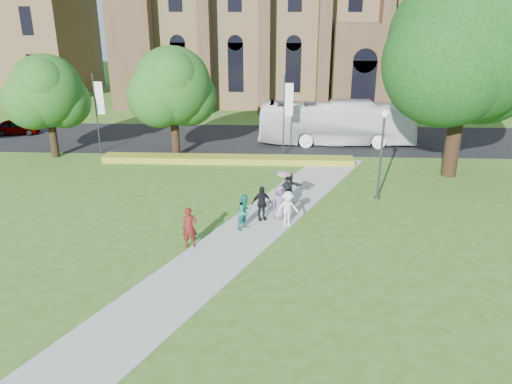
# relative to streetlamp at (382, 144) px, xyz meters

# --- Properties ---
(ground) EXTENTS (160.00, 160.00, 0.00)m
(ground) POSITION_rel_streetlamp_xyz_m (-7.50, -6.50, -3.30)
(ground) COLOR #355E1C
(ground) RESTS_ON ground
(road) EXTENTS (160.00, 10.00, 0.02)m
(road) POSITION_rel_streetlamp_xyz_m (-7.50, 13.50, -3.29)
(road) COLOR black
(road) RESTS_ON ground
(footpath) EXTENTS (15.58, 28.54, 0.04)m
(footpath) POSITION_rel_streetlamp_xyz_m (-7.50, -5.50, -3.28)
(footpath) COLOR #B2B2A8
(footpath) RESTS_ON ground
(flower_hedge) EXTENTS (18.00, 1.40, 0.45)m
(flower_hedge) POSITION_rel_streetlamp_xyz_m (-9.50, 6.70, -3.07)
(flower_hedge) COLOR gold
(flower_hedge) RESTS_ON ground
(streetlamp) EXTENTS (0.44, 0.44, 5.24)m
(streetlamp) POSITION_rel_streetlamp_xyz_m (0.00, 0.00, 0.00)
(streetlamp) COLOR #38383D
(streetlamp) RESTS_ON ground
(large_tree) EXTENTS (9.60, 9.60, 13.20)m
(large_tree) POSITION_rel_streetlamp_xyz_m (5.50, 4.50, 5.07)
(large_tree) COLOR #332114
(large_tree) RESTS_ON ground
(street_tree_0) EXTENTS (5.20, 5.20, 7.50)m
(street_tree_0) POSITION_rel_streetlamp_xyz_m (-22.50, 7.50, 1.58)
(street_tree_0) COLOR #332114
(street_tree_0) RESTS_ON ground
(street_tree_1) EXTENTS (5.60, 5.60, 8.05)m
(street_tree_1) POSITION_rel_streetlamp_xyz_m (-13.50, 8.00, 1.93)
(street_tree_1) COLOR #332114
(street_tree_1) RESTS_ON ground
(banner_pole_0) EXTENTS (0.70, 0.10, 6.00)m
(banner_pole_0) POSITION_rel_streetlamp_xyz_m (-5.39, 8.70, 0.09)
(banner_pole_0) COLOR #38383D
(banner_pole_0) RESTS_ON ground
(banner_pole_1) EXTENTS (0.70, 0.10, 6.00)m
(banner_pole_1) POSITION_rel_streetlamp_xyz_m (-19.39, 8.70, 0.09)
(banner_pole_1) COLOR #38383D
(banner_pole_1) RESTS_ON ground
(tour_coach) EXTENTS (12.47, 3.02, 3.47)m
(tour_coach) POSITION_rel_streetlamp_xyz_m (-1.28, 12.11, -1.54)
(tour_coach) COLOR silver
(tour_coach) RESTS_ON road
(car_0) EXTENTS (4.00, 2.06, 1.30)m
(car_0) POSITION_rel_streetlamp_xyz_m (-28.77, 14.05, -2.63)
(car_0) COLOR gray
(car_0) RESTS_ON road
(pedestrian_0) EXTENTS (0.79, 0.61, 1.93)m
(pedestrian_0) POSITION_rel_streetlamp_xyz_m (-9.89, -6.76, -2.29)
(pedestrian_0) COLOR #5C1515
(pedestrian_0) RESTS_ON footpath
(pedestrian_1) EXTENTS (1.11, 1.14, 1.85)m
(pedestrian_1) POSITION_rel_streetlamp_xyz_m (-7.46, -4.69, -2.33)
(pedestrian_1) COLOR #167267
(pedestrian_1) RESTS_ON footpath
(pedestrian_2) EXTENTS (1.35, 1.09, 1.83)m
(pedestrian_2) POSITION_rel_streetlamp_xyz_m (-5.32, -4.09, -2.34)
(pedestrian_2) COLOR white
(pedestrian_2) RESTS_ON footpath
(pedestrian_3) EXTENTS (1.18, 0.87, 1.86)m
(pedestrian_3) POSITION_rel_streetlamp_xyz_m (-6.68, -3.48, -2.33)
(pedestrian_3) COLOR black
(pedestrian_3) RESTS_ON footpath
(pedestrian_4) EXTENTS (1.07, 0.97, 1.84)m
(pedestrian_4) POSITION_rel_streetlamp_xyz_m (-5.72, -3.25, -2.34)
(pedestrian_4) COLOR slate
(pedestrian_4) RESTS_ON footpath
(pedestrian_5) EXTENTS (1.66, 1.62, 1.90)m
(pedestrian_5) POSITION_rel_streetlamp_xyz_m (-5.24, -1.23, -2.31)
(pedestrian_5) COLOR #222529
(pedestrian_5) RESTS_ON footpath
(parasol) EXTENTS (0.90, 0.90, 0.68)m
(parasol) POSITION_rel_streetlamp_xyz_m (-5.54, -3.15, -1.08)
(parasol) COLOR #E6A2AA
(parasol) RESTS_ON pedestrian_4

